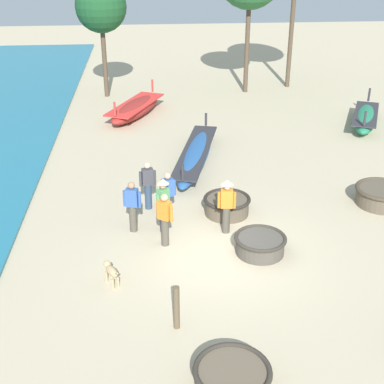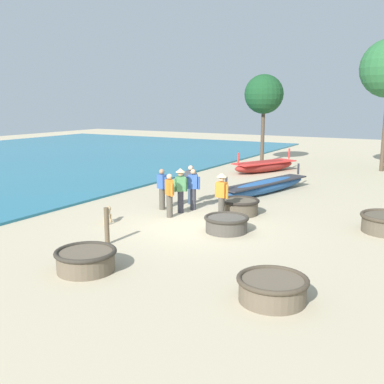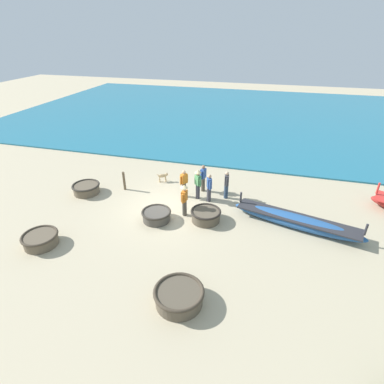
{
  "view_description": "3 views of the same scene",
  "coord_description": "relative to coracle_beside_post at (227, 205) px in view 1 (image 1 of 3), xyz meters",
  "views": [
    {
      "loc": [
        -1.8,
        -12.3,
        7.89
      ],
      "look_at": [
        -0.55,
        2.12,
        0.82
      ],
      "focal_mm": 50.0,
      "sensor_mm": 36.0,
      "label": 1
    },
    {
      "loc": [
        7.05,
        -12.57,
        4.06
      ],
      "look_at": [
        -1.12,
        1.55,
        0.77
      ],
      "focal_mm": 42.0,
      "sensor_mm": 36.0,
      "label": 2
    },
    {
      "loc": [
        12.25,
        4.63,
        8.19
      ],
      "look_at": [
        -0.27,
        1.27,
        1.0
      ],
      "focal_mm": 28.0,
      "sensor_mm": 36.0,
      "label": 3
    }
  ],
  "objects": [
    {
      "name": "mooring_post_inland",
      "position": [
        -1.87,
        -5.16,
        0.24
      ],
      "size": [
        0.14,
        0.14,
        1.09
      ],
      "primitive_type": "cylinder",
      "color": "brown",
      "rests_on": "ground"
    },
    {
      "name": "ground_plane",
      "position": [
        -0.54,
        -2.17,
        -0.31
      ],
      "size": [
        80.0,
        80.0,
        0.0
      ],
      "primitive_type": "plane",
      "color": "#BCAD8C"
    },
    {
      "name": "fisherman_hauling",
      "position": [
        -0.19,
        -1.11,
        0.65
      ],
      "size": [
        0.53,
        0.36,
        1.67
      ],
      "color": "#4C473D",
      "rests_on": "ground"
    },
    {
      "name": "tree_leftmost",
      "position": [
        -4.44,
        13.59,
        4.21
      ],
      "size": [
        2.56,
        2.56,
        5.82
      ],
      "color": "#4C3D2D",
      "rests_on": "ground"
    },
    {
      "name": "fisherman_crouching",
      "position": [
        -2.41,
        0.57,
        0.53
      ],
      "size": [
        0.52,
        0.27,
        1.57
      ],
      "color": "#2D425B",
      "rests_on": "ground"
    },
    {
      "name": "coracle_front_left",
      "position": [
        0.58,
        -2.29,
        -0.03
      ],
      "size": [
        1.42,
        1.42,
        0.51
      ],
      "color": "#4C473F",
      "rests_on": "ground"
    },
    {
      "name": "coracle_far_right",
      "position": [
        5.02,
        0.22,
        0.01
      ],
      "size": [
        1.72,
        1.72,
        0.59
      ],
      "color": "brown",
      "rests_on": "ground"
    },
    {
      "name": "dog",
      "position": [
        -3.38,
        -3.38,
        0.07
      ],
      "size": [
        0.42,
        0.62,
        0.55
      ],
      "color": "tan",
      "rests_on": "ground"
    },
    {
      "name": "long_boat_red_hull",
      "position": [
        -2.89,
        10.04,
        0.06
      ],
      "size": [
        2.94,
        4.58,
        1.26
      ],
      "color": "maroon",
      "rests_on": "ground"
    },
    {
      "name": "long_boat_white_hull",
      "position": [
        7.4,
        7.72,
        0.05
      ],
      "size": [
        2.56,
        4.15,
        1.24
      ],
      "color": "#237551",
      "rests_on": "ground"
    },
    {
      "name": "fisherman_standing_left",
      "position": [
        -1.98,
        -1.66,
        0.53
      ],
      "size": [
        0.45,
        0.38,
        1.57
      ],
      "color": "#4C473D",
      "rests_on": "ground"
    },
    {
      "name": "fisherman_by_coracle",
      "position": [
        -2.86,
        -0.81,
        0.53
      ],
      "size": [
        0.51,
        0.31,
        1.57
      ],
      "color": "#4C473D",
      "rests_on": "ground"
    },
    {
      "name": "fisherman_standing_right",
      "position": [
        -1.99,
        -0.89,
        0.65
      ],
      "size": [
        0.39,
        0.41,
        1.67
      ],
      "color": "#383842",
      "rests_on": "ground"
    },
    {
      "name": "coracle_beside_post",
      "position": [
        0.0,
        0.0,
        0.0
      ],
      "size": [
        1.46,
        1.46,
        0.56
      ],
      "color": "brown",
      "rests_on": "ground"
    },
    {
      "name": "coracle_front_right",
      "position": [
        -0.93,
        -7.04,
        -0.01
      ],
      "size": [
        1.51,
        1.51,
        0.54
      ],
      "color": "brown",
      "rests_on": "ground"
    },
    {
      "name": "fisherman_with_hat",
      "position": [
        -1.82,
        -0.24,
        0.53
      ],
      "size": [
        0.5,
        0.33,
        1.57
      ],
      "color": "#383842",
      "rests_on": "ground"
    },
    {
      "name": "long_boat_ochre_hull",
      "position": [
        -0.58,
        4.15,
        0.01
      ],
      "size": [
        2.35,
        6.03,
        1.08
      ],
      "color": "#285693",
      "rests_on": "ground"
    }
  ]
}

